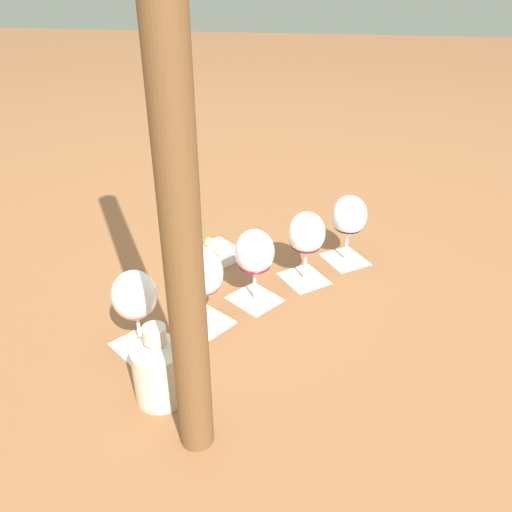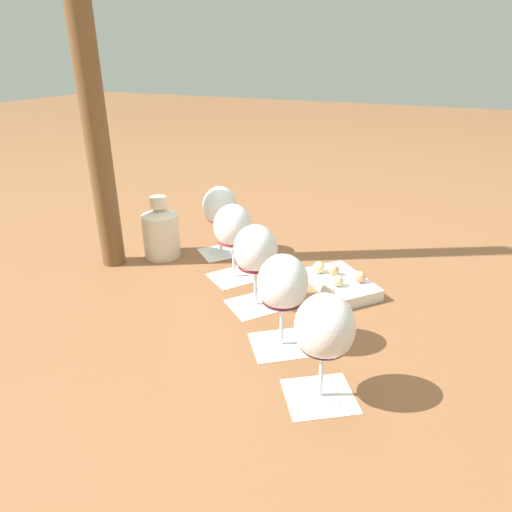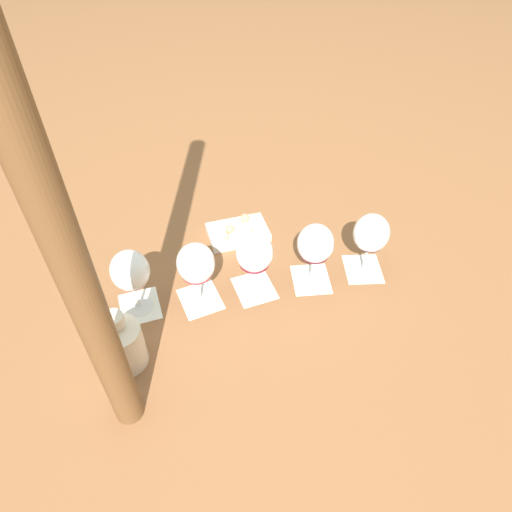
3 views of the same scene
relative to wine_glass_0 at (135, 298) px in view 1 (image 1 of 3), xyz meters
name	(u,v)px [view 1 (image 1 of 3)]	position (x,y,z in m)	size (l,w,h in m)	color
ground_plane	(255,297)	(0.21, 0.20, -0.12)	(8.00, 8.00, 0.00)	brown
tasting_card_0	(141,346)	(0.00, 0.00, -0.12)	(0.14, 0.14, 0.00)	white
tasting_card_1	(205,322)	(0.12, 0.10, -0.12)	(0.14, 0.14, 0.00)	white
tasting_card_2	(255,299)	(0.21, 0.20, -0.12)	(0.14, 0.14, 0.00)	white
tasting_card_3	(304,278)	(0.32, 0.30, -0.12)	(0.14, 0.14, 0.00)	white
tasting_card_4	(345,259)	(0.43, 0.41, -0.12)	(0.14, 0.14, 0.00)	white
wine_glass_0	(135,298)	(0.00, 0.00, 0.00)	(0.09, 0.09, 0.18)	white
wine_glass_1	(202,276)	(0.12, 0.10, 0.00)	(0.09, 0.09, 0.18)	white
wine_glass_2	(255,254)	(0.21, 0.20, 0.00)	(0.09, 0.09, 0.18)	white
wine_glass_3	(306,236)	(0.32, 0.30, 0.00)	(0.09, 0.09, 0.18)	white
wine_glass_4	(349,218)	(0.43, 0.41, 0.00)	(0.09, 0.09, 0.18)	white
ceramic_vase	(158,368)	(0.08, -0.13, -0.05)	(0.09, 0.09, 0.16)	beige
snack_dish	(207,257)	(0.07, 0.34, -0.11)	(0.19, 0.20, 0.05)	white
umbrella_pole	(174,142)	(0.17, -0.22, 0.40)	(0.06, 0.06, 1.05)	brown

